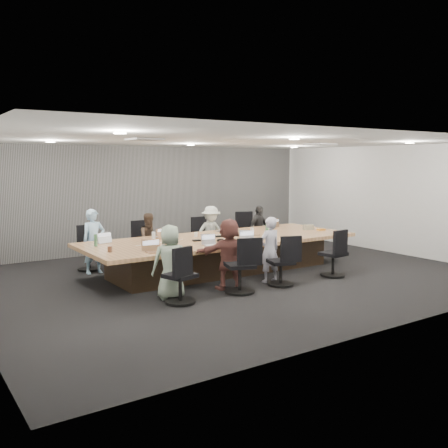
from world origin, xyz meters
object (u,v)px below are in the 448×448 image
chair_2 (204,241)px  chair_5 (240,270)px  laptop_1 (161,237)px  bottle_green_right (267,230)px  laptop_5 (213,245)px  chair_6 (281,266)px  conference_table (221,253)px  person_0 (94,241)px  chair_1 (144,247)px  chair_7 (333,258)px  laptop_3 (272,227)px  person_3 (259,229)px  person_1 (150,240)px  person_2 (211,232)px  stapler (220,240)px  bottle_green_left (96,240)px  laptop_4 (156,252)px  bottle_clear (154,238)px  laptop_0 (103,242)px  canvas_bag (308,227)px  chair_4 (180,280)px  person_4 (170,262)px  snack_packet (321,229)px  person_5 (229,254)px  laptop_2 (223,231)px  chair_0 (89,253)px  laptop_6 (253,241)px  mug_brown (110,249)px  chair_3 (250,234)px  person_6 (270,250)px

chair_2 → chair_5: bearing=71.6°
laptop_1 → bottle_green_right: size_ratio=1.22×
laptop_5 → chair_6: bearing=-36.8°
conference_table → person_0: 2.75m
chair_1 → chair_7: bearing=127.4°
laptop_3 → person_3: bearing=-99.1°
person_1 → person_2: 1.64m
stapler → bottle_green_left: bearing=172.7°
laptop_1 → laptop_4: (-0.90, -1.60, 0.00)m
chair_1 → chair_7: (2.72, -3.40, -0.00)m
person_3 → person_1: bearing=165.5°
bottle_clear → laptop_0: bearing=139.1°
laptop_3 → canvas_bag: 0.99m
chair_4 → laptop_3: (4.01, 2.50, 0.35)m
person_4 → chair_2: bearing=-117.1°
person_1 → laptop_3: 3.16m
laptop_3 → bottle_green_right: 1.63m
laptop_4 → snack_packet: bearing=15.3°
person_5 → bottle_green_left: person_5 is taller
bottle_clear → chair_5: bearing=-64.9°
person_0 → laptop_2: person_0 is taller
chair_0 → chair_7: bearing=132.9°
chair_5 → laptop_6: size_ratio=2.61×
chair_4 → snack_packet: chair_4 is taller
laptop_5 → bottle_green_left: bottle_green_left is taller
mug_brown → laptop_2: bearing=19.1°
chair_0 → mug_brown: size_ratio=7.41×
chair_3 → laptop_3: (0.00, -0.90, 0.31)m
person_0 → person_6: size_ratio=1.06×
bottle_green_right → bottle_green_left: bearing=167.3°
chair_2 → bottle_green_left: bearing=24.2°
laptop_5 → person_6: bearing=-23.5°
chair_3 → person_3: size_ratio=0.71×
laptop_3 → bottle_clear: bearing=1.8°
snack_packet → laptop_3: bearing=117.5°
chair_4 → chair_1: bearing=57.7°
chair_2 → person_1: (-1.64, -0.35, 0.22)m
bottle_green_right → mug_brown: (-3.60, 0.07, -0.08)m
person_1 → stapler: person_1 is taller
laptop_0 → laptop_3: (4.43, 0.00, 0.00)m
laptop_0 → bottle_green_right: bearing=154.2°
laptop_4 → canvas_bag: size_ratio=1.52×
bottle_green_left → chair_6: bearing=-36.2°
chair_1 → laptop_1: chair_1 is taller
person_0 → laptop_5: size_ratio=4.59×
chair_0 → canvas_bag: canvas_bag is taller
laptop_4 → laptop_5: size_ratio=1.16×
person_6 → chair_5: bearing=19.6°
laptop_5 → laptop_2: bearing=56.8°
chair_3 → laptop_5: 3.75m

